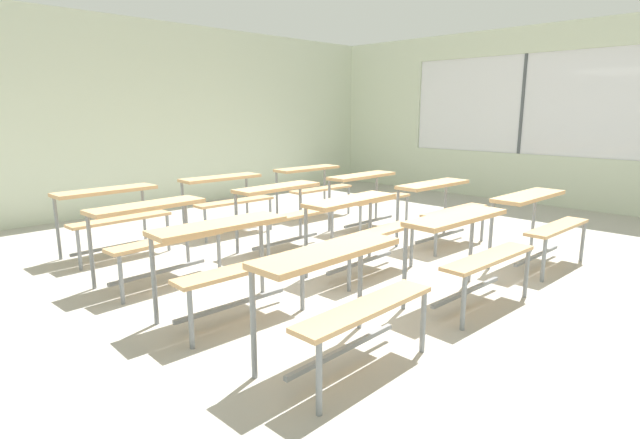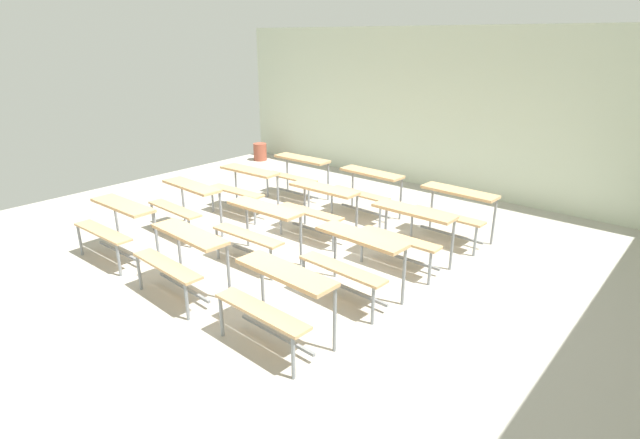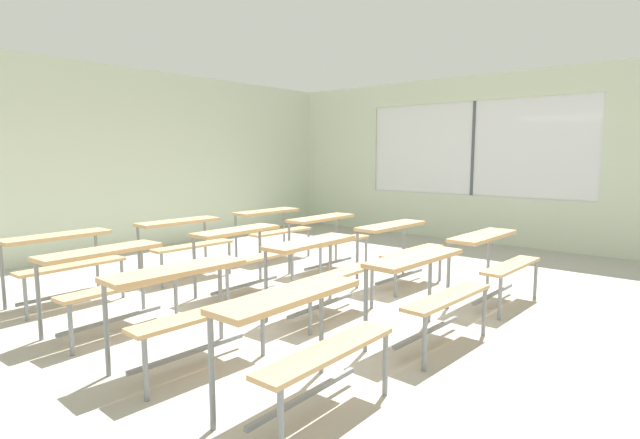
{
  "view_description": "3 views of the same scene",
  "coord_description": "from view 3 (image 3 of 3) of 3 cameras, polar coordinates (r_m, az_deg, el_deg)",
  "views": [
    {
      "loc": [
        -3.8,
        -3.3,
        1.6
      ],
      "look_at": [
        -0.1,
        0.41,
        0.45
      ],
      "focal_mm": 28.0,
      "sensor_mm": 36.0,
      "label": 1
    },
    {
      "loc": [
        4.4,
        -4.2,
        2.82
      ],
      "look_at": [
        0.09,
        0.84,
        0.36
      ],
      "focal_mm": 27.82,
      "sensor_mm": 36.0,
      "label": 2
    },
    {
      "loc": [
        -3.8,
        -3.3,
        1.6
      ],
      "look_at": [
        0.59,
        0.43,
        0.84
      ],
      "focal_mm": 28.0,
      "sensor_mm": 36.0,
      "label": 3
    }
  ],
  "objects": [
    {
      "name": "desk_bench_r2c1",
      "position": [
        5.79,
        -8.77,
        -2.92
      ],
      "size": [
        1.11,
        0.61,
        0.74
      ],
      "rotation": [
        0.0,
        0.0,
        0.02
      ],
      "color": "tan",
      "rests_on": "ground"
    },
    {
      "name": "desk_bench_r3c1",
      "position": [
        6.73,
        -15.32,
        -1.65
      ],
      "size": [
        1.12,
        0.63,
        0.74
      ],
      "rotation": [
        0.0,
        0.0,
        -0.04
      ],
      "color": "tan",
      "rests_on": "ground"
    },
    {
      "name": "desk_bench_r2c0",
      "position": [
        4.91,
        -23.1,
        -5.33
      ],
      "size": [
        1.13,
        0.64,
        0.74
      ],
      "rotation": [
        0.0,
        0.0,
        0.05
      ],
      "color": "tan",
      "rests_on": "ground"
    },
    {
      "name": "ground",
      "position": [
        5.29,
        -0.63,
        -10.42
      ],
      "size": [
        10.0,
        9.0,
        0.05
      ],
      "primitive_type": "cube",
      "color": "#ADA89E"
    },
    {
      "name": "desk_bench_r0c0",
      "position": [
        3.14,
        -2.15,
        -11.8
      ],
      "size": [
        1.11,
        0.61,
        0.74
      ],
      "rotation": [
        0.0,
        0.0,
        0.02
      ],
      "color": "tan",
      "rests_on": "ground"
    },
    {
      "name": "desk_bench_r0c2",
      "position": [
        5.67,
        19.1,
        -3.48
      ],
      "size": [
        1.11,
        0.62,
        0.74
      ],
      "rotation": [
        0.0,
        0.0,
        -0.02
      ],
      "color": "tan",
      "rests_on": "ground"
    },
    {
      "name": "desk_bench_r3c0",
      "position": [
        6.01,
        -27.39,
        -3.3
      ],
      "size": [
        1.12,
        0.62,
        0.74
      ],
      "rotation": [
        0.0,
        0.0,
        0.03
      ],
      "color": "tan",
      "rests_on": "ground"
    },
    {
      "name": "desk_bench_r1c1",
      "position": [
        4.96,
        -0.08,
        -4.58
      ],
      "size": [
        1.11,
        0.62,
        0.74
      ],
      "rotation": [
        0.0,
        0.0,
        0.02
      ],
      "color": "tan",
      "rests_on": "ground"
    },
    {
      "name": "desk_bench_r1c0",
      "position": [
        3.93,
        -15.15,
        -8.1
      ],
      "size": [
        1.12,
        0.63,
        0.74
      ],
      "rotation": [
        0.0,
        0.0,
        -0.04
      ],
      "color": "tan",
      "rests_on": "ground"
    },
    {
      "name": "desk_bench_r1c2",
      "position": [
        6.2,
        8.97,
        -2.24
      ],
      "size": [
        1.12,
        0.63,
        0.74
      ],
      "rotation": [
        0.0,
        0.0,
        -0.04
      ],
      "color": "tan",
      "rests_on": "ground"
    },
    {
      "name": "wall_right",
      "position": [
        9.35,
        20.64,
        6.06
      ],
      "size": [
        0.12,
        9.0,
        3.0
      ],
      "color": "beige",
      "rests_on": "ground"
    },
    {
      "name": "desk_bench_r0c1",
      "position": [
        4.32,
        11.99,
        -6.56
      ],
      "size": [
        1.12,
        0.64,
        0.74
      ],
      "rotation": [
        0.0,
        0.0,
        -0.04
      ],
      "color": "tan",
      "rests_on": "ground"
    },
    {
      "name": "desk_bench_r3c2",
      "position": [
        7.68,
        -5.54,
        -0.32
      ],
      "size": [
        1.12,
        0.62,
        0.74
      ],
      "rotation": [
        0.0,
        0.0,
        -0.03
      ],
      "color": "tan",
      "rests_on": "ground"
    },
    {
      "name": "wall_back",
      "position": [
        8.68,
        -23.85,
        6.18
      ],
      "size": [
        10.0,
        0.12,
        3.0
      ],
      "primitive_type": "cube",
      "color": "beige",
      "rests_on": "ground"
    },
    {
      "name": "desk_bench_r2c2",
      "position": [
        6.86,
        0.85,
        -1.22
      ],
      "size": [
        1.1,
        0.59,
        0.74
      ],
      "rotation": [
        0.0,
        0.0,
        -0.0
      ],
      "color": "tan",
      "rests_on": "ground"
    }
  ]
}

